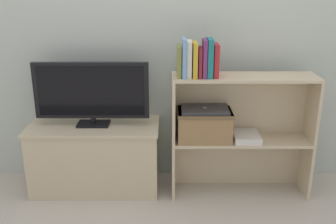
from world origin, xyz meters
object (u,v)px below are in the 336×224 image
object	(u,v)px
book_maroon	(199,62)
storage_basket_left	(203,124)
tv	(90,92)
book_plum	(203,58)
book_olive	(178,61)
book_skyblue	(183,58)
book_ivory	(188,59)
tv_stand	(95,156)
book_teal	(209,58)
book_crimson	(215,60)
magazine_stack	(245,136)
laptop	(204,109)
book_mustard	(194,60)

from	to	relation	value
book_maroon	storage_basket_left	distance (m)	0.43
tv	book_plum	bearing A→B (deg)	-6.89
book_maroon	storage_basket_left	size ratio (longest dim) A/B	0.52
book_olive	book_skyblue	size ratio (longest dim) A/B	0.82
book_ivory	book_maroon	bearing A→B (deg)	0.00
tv_stand	book_teal	distance (m)	1.08
book_crimson	magazine_stack	world-z (taller)	book_crimson
storage_basket_left	magazine_stack	xyz separation A→B (m)	(0.29, 0.01, -0.09)
book_plum	book_skyblue	bearing A→B (deg)	180.00
book_olive	storage_basket_left	size ratio (longest dim) A/B	0.55
book_maroon	book_ivory	bearing A→B (deg)	180.00
book_olive	book_plum	size ratio (longest dim) A/B	0.83
book_plum	tv	bearing A→B (deg)	173.11
book_crimson	magazine_stack	distance (m)	0.58
book_maroon	laptop	xyz separation A→B (m)	(0.04, 0.01, -0.32)
tv	laptop	world-z (taller)	tv
book_maroon	magazine_stack	world-z (taller)	book_maroon
tv_stand	book_ivory	distance (m)	0.99
tv	book_plum	world-z (taller)	book_plum
book_skyblue	book_plum	xyz separation A→B (m)	(0.13, 0.00, -0.00)
tv_stand	book_maroon	world-z (taller)	book_maroon
book_maroon	tv_stand	bearing A→B (deg)	172.71
magazine_stack	book_teal	bearing A→B (deg)	-176.32
book_crimson	laptop	distance (m)	0.34
tv	book_ivory	distance (m)	0.71
tv	book_olive	size ratio (longest dim) A/B	3.90
book_mustard	tv_stand	bearing A→B (deg)	172.38
book_olive	laptop	distance (m)	0.37
book_plum	book_teal	size ratio (longest dim) A/B	0.98
tv_stand	book_skyblue	distance (m)	0.97
book_ivory	laptop	xyz separation A→B (m)	(0.11, 0.01, -0.34)
laptop	magazine_stack	xyz separation A→B (m)	(0.29, 0.01, -0.20)
book_skyblue	book_teal	world-z (taller)	same
book_skyblue	book_teal	distance (m)	0.16
book_olive	book_ivory	distance (m)	0.07
book_plum	magazine_stack	distance (m)	0.63
tv	storage_basket_left	distance (m)	0.80
book_crimson	storage_basket_left	world-z (taller)	book_crimson
book_teal	laptop	bearing A→B (deg)	148.35
tv	book_mustard	world-z (taller)	book_mustard
book_teal	magazine_stack	xyz separation A→B (m)	(0.27, 0.02, -0.55)
tv	book_plum	distance (m)	0.80
tv_stand	tv	size ratio (longest dim) A/B	1.16
book_skyblue	book_crimson	world-z (taller)	book_skyblue
book_mustard	book_plum	world-z (taller)	book_plum
book_ivory	book_plum	distance (m)	0.10
book_skyblue	tv_stand	bearing A→B (deg)	171.56
book_olive	book_mustard	size ratio (longest dim) A/B	0.90
book_mustard	book_teal	distance (m)	0.10
laptop	book_plum	bearing A→B (deg)	-138.45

